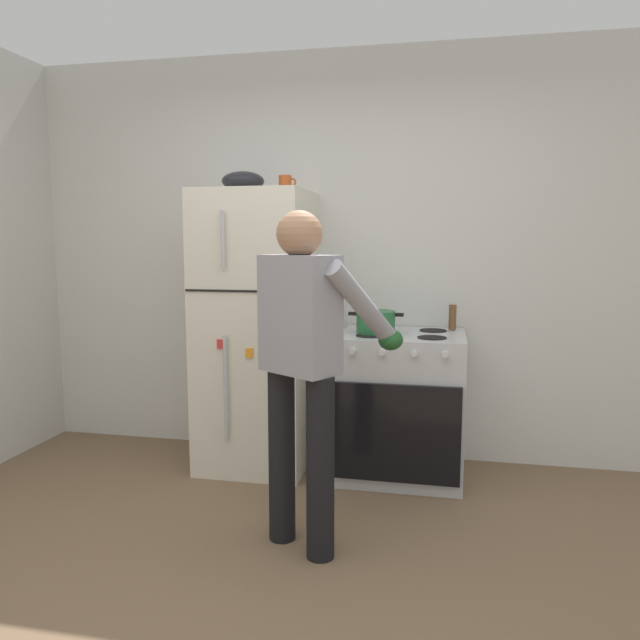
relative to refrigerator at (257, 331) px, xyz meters
name	(u,v)px	position (x,y,z in m)	size (l,w,h in m)	color
ground	(257,612)	(0.48, -1.57, -0.89)	(8.00, 8.00, 0.00)	brown
kitchen_wall_back	(341,257)	(0.48, 0.38, 0.46)	(6.00, 0.10, 2.70)	silver
refrigerator	(257,331)	(0.00, 0.00, 0.00)	(0.68, 0.72, 1.77)	silver
stove_range	(401,405)	(0.93, -0.01, -0.44)	(0.76, 0.67, 0.90)	silver
person_cook	(306,350)	(0.56, -1.00, 0.07)	(0.68, 0.74, 1.60)	black
red_pot	(376,322)	(0.77, -0.05, 0.08)	(0.34, 0.24, 0.14)	#236638
coffee_mug	(286,183)	(0.18, 0.05, 0.93)	(0.11, 0.08, 0.10)	#B24C1E
pepper_mill	(453,317)	(1.23, 0.20, 0.09)	(0.05, 0.05, 0.16)	brown
mixing_bowl	(243,181)	(-0.08, 0.00, 0.95)	(0.27, 0.27, 0.12)	black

